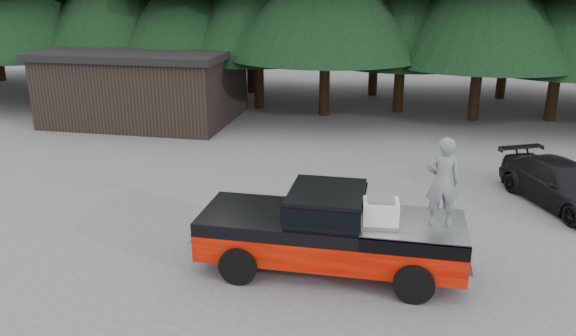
% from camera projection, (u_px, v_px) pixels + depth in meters
% --- Properties ---
extents(ground, '(120.00, 120.00, 0.00)m').
position_uv_depth(ground, '(280.00, 250.00, 13.71)').
color(ground, '#505053').
rests_on(ground, ground).
extents(pickup_truck, '(6.00, 2.04, 1.33)m').
position_uv_depth(pickup_truck, '(330.00, 243.00, 12.58)').
color(pickup_truck, red).
rests_on(pickup_truck, ground).
extents(truck_cab, '(1.66, 1.90, 0.59)m').
position_uv_depth(truck_cab, '(327.00, 203.00, 12.29)').
color(truck_cab, black).
rests_on(truck_cab, pickup_truck).
extents(air_compressor, '(0.79, 0.68, 0.51)m').
position_uv_depth(air_compressor, '(380.00, 213.00, 11.85)').
color(air_compressor, silver).
rests_on(air_compressor, pickup_truck).
extents(man_on_bed, '(0.75, 0.53, 1.93)m').
position_uv_depth(man_on_bed, '(443.00, 182.00, 11.61)').
color(man_on_bed, slate).
rests_on(man_on_bed, pickup_truck).
extents(parked_car, '(3.50, 4.72, 1.27)m').
position_uv_depth(parked_car, '(563.00, 185.00, 16.22)').
color(parked_car, black).
rests_on(parked_car, ground).
extents(utility_building, '(8.40, 6.40, 3.30)m').
position_uv_depth(utility_building, '(146.00, 84.00, 26.03)').
color(utility_building, black).
rests_on(utility_building, ground).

